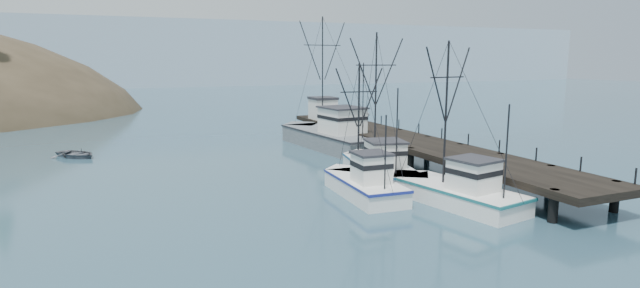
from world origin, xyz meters
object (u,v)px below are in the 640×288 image
Objects in this scene: trawler_near at (454,191)px; pier_shed at (323,108)px; pier at (405,141)px; motorboat at (77,157)px; work_vessel at (330,136)px; trawler_far at (378,167)px; pickup_truck at (348,113)px; trawler_mid at (363,184)px.

trawler_near is 3.44× the size of pier_shed.
pier reaches higher than motorboat.
trawler_near is 22.94m from work_vessel.
pier_shed is (-1.33, 16.95, 1.73)m from pier.
trawler_far is at bearing -78.14° from motorboat.
trawler_near reaches higher than pickup_truck.
work_vessel is at bearing 116.45° from pier.
work_vessel is 9.31m from pier_shed.
work_vessel is 3.74× the size of motorboat.
trawler_far is at bearing 49.36° from trawler_mid.
trawler_mid is at bearing 145.41° from pickup_truck.
trawler_far is 3.73× the size of pier_shed.
pier is 4.60× the size of trawler_mid.
pickup_truck is (1.50, 15.43, 1.11)m from pier.
motorboat is at bearing 140.59° from trawler_far.
trawler_far reaches higher than trawler_near.
pier is 15.54m from pickup_truck.
trawler_near is at bearing -97.47° from pier_shed.
pickup_truck is at bearing 84.45° from pier.
trawler_near is 31.87m from pier_shed.
pickup_truck reaches higher than pier.
motorboat is (-25.22, 4.51, -1.23)m from work_vessel.
work_vessel is at bearing -48.87° from motorboat.
trawler_near is 6.22m from trawler_mid.
pickup_truck is 1.23× the size of motorboat.
pickup_truck is at bearing 76.94° from trawler_near.
pier_shed is 3.27m from pickup_truck.
pier_shed is at bearing 72.28° from trawler_mid.
trawler_near is 8.55m from trawler_far.
trawler_far is 0.68× the size of work_vessel.
trawler_mid is 30.22m from motorboat.
work_vessel is (1.30, 22.90, 0.41)m from trawler_near.
trawler_mid reaches higher than pier.
trawler_near reaches higher than pier_shed.
trawler_near is (-5.46, -14.55, -0.87)m from pier.
trawler_near reaches higher than pier.
trawler_near is 0.92× the size of trawler_far.
work_vessel is 3.05× the size of pickup_truck.
trawler_mid is 0.80× the size of trawler_far.
pier is 13.75× the size of pier_shed.
motorboat is (-19.33, 23.22, -0.82)m from trawler_mid.
trawler_far reaches higher than motorboat.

